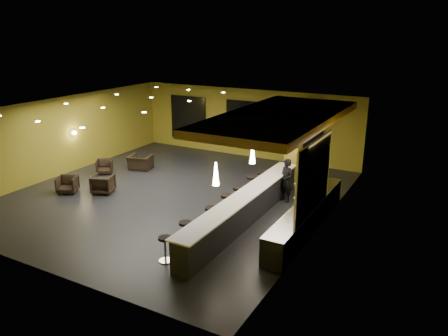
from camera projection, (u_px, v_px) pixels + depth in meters
The scene contains 36 objects.
floor at pixel (175, 196), 17.56m from camera, with size 12.00×13.00×0.10m, color black.
ceiling at pixel (171, 107), 16.46m from camera, with size 12.00×13.00×0.10m, color black.
wall_back at pixel (246, 123), 22.48m from camera, with size 12.00×0.10×3.50m, color olive.
wall_front at pixel (30, 212), 11.54m from camera, with size 12.00×0.10×3.50m, color olive.
wall_left at pixel (63, 136), 19.78m from camera, with size 0.10×13.00×3.50m, color olive.
wall_right at pixel (325, 177), 14.24m from camera, with size 0.10×13.00×3.50m, color olive.
wood_soffit at pixel (280, 117), 15.52m from camera, with size 3.60×8.00×0.28m, color #B78235.
window_left at pixel (188, 118), 24.01m from camera, with size 2.20×0.06×2.40m, color black.
window_center at pixel (245, 124), 22.40m from camera, with size 2.20×0.06×2.40m, color black.
window_right at pixel (301, 130), 21.03m from camera, with size 2.20×0.06×2.40m, color black.
tile_backsplash at pixel (314, 178), 13.37m from camera, with size 0.06×3.20×2.40m, color white.
bar_counter at pixel (245, 209), 14.88m from camera, with size 0.60×8.00×1.00m, color black.
bar_top at pixel (245, 195), 14.72m from camera, with size 0.78×8.10×0.05m, color white.
prep_counter at pixel (306, 217), 14.40m from camera, with size 0.70×6.00×0.86m, color black.
prep_top at pixel (307, 204), 14.27m from camera, with size 0.72×6.00×0.03m, color silver.
wall_shelf_lower at pixel (306, 192), 13.39m from camera, with size 0.30×1.50×0.03m, color silver.
wall_shelf_upper at pixel (307, 178), 13.25m from camera, with size 0.30×1.50×0.03m, color silver.
column at pixel (294, 144), 18.34m from camera, with size 0.60×0.60×3.50m, color #A48A24.
wall_sconce at pixel (74, 133), 20.11m from camera, with size 0.22×0.22×0.22m, color #FFE5B2.
pendant_0 at pixel (216, 174), 12.65m from camera, with size 0.20×0.20×0.70m, color white.
pendant_1 at pixel (253, 153), 14.74m from camera, with size 0.20×0.20×0.70m, color white.
pendant_2 at pixel (280, 138), 16.83m from camera, with size 0.20×0.20×0.70m, color white.
staff_a at pixel (286, 180), 16.65m from camera, with size 0.62×0.40×1.69m, color black.
staff_b at pixel (315, 180), 16.94m from camera, with size 0.76×0.59×1.56m, color black.
staff_c at pixel (318, 182), 16.60m from camera, with size 0.80×0.52×1.64m, color black.
armchair_a at pixel (67, 184), 17.69m from camera, with size 0.74×0.76×0.70m, color black.
armchair_b at pixel (103, 184), 17.67m from camera, with size 0.81×0.83×0.75m, color black.
armchair_c at pixel (105, 167), 20.06m from camera, with size 0.70×0.72×0.66m, color black.
armchair_d at pixel (140, 162), 20.65m from camera, with size 1.05×0.92×0.69m, color black.
bar_stool_0 at pixel (165, 246), 12.38m from camera, with size 0.39×0.39×0.76m.
bar_stool_1 at pixel (185, 231), 13.24m from camera, with size 0.41×0.41×0.81m.
bar_stool_2 at pixel (211, 216), 14.23m from camera, with size 0.43×0.43×0.85m.
bar_stool_3 at pixel (226, 203), 15.28m from camera, with size 0.43×0.43×0.86m.
bar_stool_4 at pixel (238, 195), 16.05m from camera, with size 0.42×0.42×0.84m.
bar_stool_5 at pixel (251, 184), 17.15m from camera, with size 0.44×0.44×0.87m.
bar_stool_6 at pixel (261, 178), 18.00m from camera, with size 0.38×0.38×0.76m.
Camera 1 is at (9.63, -13.41, 6.35)m, focal length 35.00 mm.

